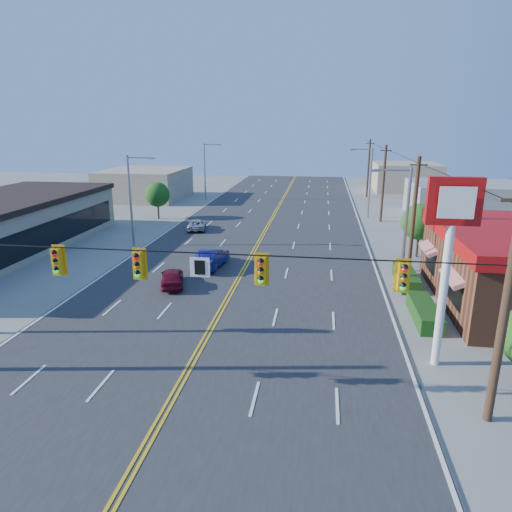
# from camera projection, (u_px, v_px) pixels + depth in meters

# --- Properties ---
(ground) EXTENTS (160.00, 160.00, 0.00)m
(ground) POSITION_uv_depth(u_px,v_px,m) (176.00, 393.00, 18.60)
(ground) COLOR gray
(ground) RESTS_ON ground
(road) EXTENTS (20.00, 120.00, 0.06)m
(road) POSITION_uv_depth(u_px,v_px,m) (251.00, 257.00, 37.60)
(road) COLOR #2D2D30
(road) RESTS_ON ground
(signal_span) EXTENTS (24.32, 0.34, 9.00)m
(signal_span) POSITION_uv_depth(u_px,v_px,m) (167.00, 280.00, 17.25)
(signal_span) COLOR #47301E
(signal_span) RESTS_ON ground
(kfc_pylon) EXTENTS (2.20, 0.36, 8.50)m
(kfc_pylon) POSITION_uv_depth(u_px,v_px,m) (450.00, 236.00, 19.20)
(kfc_pylon) COLOR white
(kfc_pylon) RESTS_ON ground
(streetlight_se) EXTENTS (2.55, 0.25, 8.00)m
(streetlight_se) POSITION_uv_depth(u_px,v_px,m) (403.00, 222.00, 29.16)
(streetlight_se) COLOR gray
(streetlight_se) RESTS_ON ground
(streetlight_ne) EXTENTS (2.55, 0.25, 8.00)m
(streetlight_ne) POSITION_uv_depth(u_px,v_px,m) (369.00, 179.00, 51.96)
(streetlight_ne) COLOR gray
(streetlight_ne) RESTS_ON ground
(streetlight_sw) EXTENTS (2.55, 0.25, 8.00)m
(streetlight_sw) POSITION_uv_depth(u_px,v_px,m) (132.00, 196.00, 39.73)
(streetlight_sw) COLOR gray
(streetlight_sw) RESTS_ON ground
(streetlight_nw) EXTENTS (2.55, 0.25, 8.00)m
(streetlight_nw) POSITION_uv_depth(u_px,v_px,m) (206.00, 168.00, 64.44)
(streetlight_nw) COLOR gray
(streetlight_nw) RESTS_ON ground
(utility_pole_near) EXTENTS (0.28, 0.28, 8.40)m
(utility_pole_near) POSITION_uv_depth(u_px,v_px,m) (414.00, 216.00, 32.85)
(utility_pole_near) COLOR #47301E
(utility_pole_near) RESTS_ON ground
(utility_pole_mid) EXTENTS (0.28, 0.28, 8.40)m
(utility_pole_mid) POSITION_uv_depth(u_px,v_px,m) (383.00, 184.00, 49.95)
(utility_pole_mid) COLOR #47301E
(utility_pole_mid) RESTS_ON ground
(utility_pole_far) EXTENTS (0.28, 0.28, 8.40)m
(utility_pole_far) POSITION_uv_depth(u_px,v_px,m) (368.00, 169.00, 67.06)
(utility_pole_far) COLOR #47301E
(utility_pole_far) RESTS_ON ground
(tree_kfc_rear) EXTENTS (2.94, 2.94, 4.41)m
(tree_kfc_rear) POSITION_uv_depth(u_px,v_px,m) (420.00, 222.00, 36.83)
(tree_kfc_rear) COLOR #47301E
(tree_kfc_rear) RESTS_ON ground
(tree_west) EXTENTS (2.80, 2.80, 4.20)m
(tree_west) POSITION_uv_depth(u_px,v_px,m) (157.00, 195.00, 51.92)
(tree_west) COLOR #47301E
(tree_west) RESTS_ON ground
(bld_east_mid) EXTENTS (12.00, 10.00, 4.00)m
(bld_east_mid) POSITION_uv_depth(u_px,v_px,m) (464.00, 200.00, 53.02)
(bld_east_mid) COLOR gray
(bld_east_mid) RESTS_ON ground
(bld_west_far) EXTENTS (11.00, 12.00, 4.20)m
(bld_west_far) POSITION_uv_depth(u_px,v_px,m) (145.00, 184.00, 66.38)
(bld_west_far) COLOR tan
(bld_west_far) RESTS_ON ground
(bld_east_far) EXTENTS (10.00, 10.00, 4.40)m
(bld_east_far) POSITION_uv_depth(u_px,v_px,m) (406.00, 177.00, 74.28)
(bld_east_far) COLOR tan
(bld_east_far) RESTS_ON ground
(car_magenta) EXTENTS (2.46, 3.90, 1.24)m
(car_magenta) POSITION_uv_depth(u_px,v_px,m) (172.00, 278.00, 30.62)
(car_magenta) COLOR maroon
(car_magenta) RESTS_ON ground
(car_blue) EXTENTS (2.05, 4.57, 1.46)m
(car_blue) POSITION_uv_depth(u_px,v_px,m) (211.00, 259.00, 34.52)
(car_blue) COLOR navy
(car_blue) RESTS_ON ground
(car_white) EXTENTS (2.15, 4.64, 1.31)m
(car_white) POSITION_uv_depth(u_px,v_px,m) (208.00, 258.00, 35.06)
(car_white) COLOR silver
(car_white) RESTS_ON ground
(car_silver) EXTENTS (2.52, 4.16, 1.08)m
(car_silver) POSITION_uv_depth(u_px,v_px,m) (197.00, 225.00, 46.91)
(car_silver) COLOR #B9BBBF
(car_silver) RESTS_ON ground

